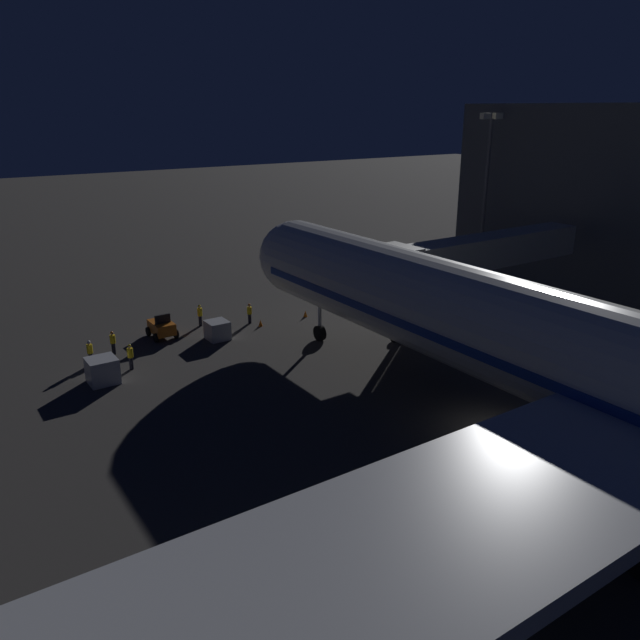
{
  "coord_description": "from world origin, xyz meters",
  "views": [
    {
      "loc": [
        25.32,
        20.5,
        17.1
      ],
      "look_at": [
        3.0,
        -12.72,
        3.5
      ],
      "focal_mm": 35.14,
      "sensor_mm": 36.0,
      "label": 1
    }
  ],
  "objects_px": {
    "apron_floodlight_mast": "(486,183)",
    "ground_crew_near_nose_gear": "(249,312)",
    "traffic_cone_nose_starboard": "(261,323)",
    "ground_crew_by_belt_loader": "(90,352)",
    "ground_crew_by_tug": "(113,342)",
    "traffic_cone_nose_port": "(305,314)",
    "ground_crew_marshaller_fwd": "(130,356)",
    "jet_bridge": "(465,255)",
    "ground_crew_under_port_wing": "(200,314)",
    "baggage_container_near_belt": "(102,371)",
    "baggage_tug_lead": "(162,328)",
    "baggage_container_far_row": "(217,330)"
  },
  "relations": [
    {
      "from": "apron_floodlight_mast",
      "to": "ground_crew_near_nose_gear",
      "type": "distance_m",
      "value": 29.43
    },
    {
      "from": "ground_crew_near_nose_gear",
      "to": "traffic_cone_nose_starboard",
      "type": "bearing_deg",
      "value": 108.21
    },
    {
      "from": "ground_crew_by_belt_loader",
      "to": "ground_crew_by_tug",
      "type": "relative_size",
      "value": 1.02
    },
    {
      "from": "ground_crew_by_tug",
      "to": "traffic_cone_nose_port",
      "type": "xyz_separation_m",
      "value": [
        -16.31,
        0.5,
        -0.7
      ]
    },
    {
      "from": "ground_crew_marshaller_fwd",
      "to": "traffic_cone_nose_port",
      "type": "bearing_deg",
      "value": -169.56
    },
    {
      "from": "traffic_cone_nose_port",
      "to": "jet_bridge",
      "type": "bearing_deg",
      "value": 136.43
    },
    {
      "from": "ground_crew_under_port_wing",
      "to": "traffic_cone_nose_port",
      "type": "xyz_separation_m",
      "value": [
        -8.48,
        2.84,
        -0.73
      ]
    },
    {
      "from": "ground_crew_by_tug",
      "to": "ground_crew_under_port_wing",
      "type": "bearing_deg",
      "value": -163.33
    },
    {
      "from": "baggage_container_near_belt",
      "to": "ground_crew_near_nose_gear",
      "type": "relative_size",
      "value": 1.09
    },
    {
      "from": "jet_bridge",
      "to": "ground_crew_by_belt_loader",
      "type": "xyz_separation_m",
      "value": [
        27.69,
        -8.4,
        -4.93
      ]
    },
    {
      "from": "baggage_tug_lead",
      "to": "ground_crew_under_port_wing",
      "type": "relative_size",
      "value": 1.36
    },
    {
      "from": "traffic_cone_nose_starboard",
      "to": "ground_crew_marshaller_fwd",
      "type": "bearing_deg",
      "value": 14.21
    },
    {
      "from": "ground_crew_by_belt_loader",
      "to": "ground_crew_marshaller_fwd",
      "type": "bearing_deg",
      "value": 131.41
    },
    {
      "from": "jet_bridge",
      "to": "ground_crew_under_port_wing",
      "type": "relative_size",
      "value": 11.94
    },
    {
      "from": "baggage_container_far_row",
      "to": "ground_crew_by_belt_loader",
      "type": "height_order",
      "value": "ground_crew_by_belt_loader"
    },
    {
      "from": "baggage_tug_lead",
      "to": "traffic_cone_nose_port",
      "type": "bearing_deg",
      "value": 170.41
    },
    {
      "from": "baggage_container_far_row",
      "to": "ground_crew_by_belt_loader",
      "type": "bearing_deg",
      "value": -1.28
    },
    {
      "from": "baggage_tug_lead",
      "to": "ground_crew_near_nose_gear",
      "type": "relative_size",
      "value": 1.45
    },
    {
      "from": "ground_crew_under_port_wing",
      "to": "traffic_cone_nose_starboard",
      "type": "height_order",
      "value": "ground_crew_under_port_wing"
    },
    {
      "from": "jet_bridge",
      "to": "baggage_tug_lead",
      "type": "xyz_separation_m",
      "value": [
        21.53,
        -11.04,
        -5.15
      ]
    },
    {
      "from": "baggage_container_near_belt",
      "to": "ground_crew_by_tug",
      "type": "xyz_separation_m",
      "value": [
        -2.06,
        -4.6,
        0.13
      ]
    },
    {
      "from": "baggage_container_near_belt",
      "to": "ground_crew_by_tug",
      "type": "relative_size",
      "value": 1.05
    },
    {
      "from": "jet_bridge",
      "to": "traffic_cone_nose_port",
      "type": "distance_m",
      "value": 14.24
    },
    {
      "from": "baggage_tug_lead",
      "to": "ground_crew_by_belt_loader",
      "type": "height_order",
      "value": "baggage_tug_lead"
    },
    {
      "from": "ground_crew_by_belt_loader",
      "to": "traffic_cone_nose_starboard",
      "type": "distance_m",
      "value": 13.85
    },
    {
      "from": "jet_bridge",
      "to": "ground_crew_by_belt_loader",
      "type": "height_order",
      "value": "jet_bridge"
    },
    {
      "from": "baggage_container_far_row",
      "to": "ground_crew_by_tug",
      "type": "distance_m",
      "value": 7.78
    },
    {
      "from": "jet_bridge",
      "to": "apron_floodlight_mast",
      "type": "bearing_deg",
      "value": -142.33
    },
    {
      "from": "ground_crew_near_nose_gear",
      "to": "baggage_container_far_row",
      "type": "bearing_deg",
      "value": 27.18
    },
    {
      "from": "ground_crew_near_nose_gear",
      "to": "traffic_cone_nose_port",
      "type": "bearing_deg",
      "value": 166.31
    },
    {
      "from": "baggage_container_far_row",
      "to": "ground_crew_near_nose_gear",
      "type": "relative_size",
      "value": 0.99
    },
    {
      "from": "ground_crew_by_belt_loader",
      "to": "baggage_container_far_row",
      "type": "bearing_deg",
      "value": 178.72
    },
    {
      "from": "baggage_container_near_belt",
      "to": "traffic_cone_nose_port",
      "type": "xyz_separation_m",
      "value": [
        -18.36,
        -4.1,
        -0.57
      ]
    },
    {
      "from": "jet_bridge",
      "to": "baggage_container_far_row",
      "type": "height_order",
      "value": "jet_bridge"
    },
    {
      "from": "jet_bridge",
      "to": "ground_crew_by_tug",
      "type": "distance_m",
      "value": 27.91
    },
    {
      "from": "jet_bridge",
      "to": "baggage_container_far_row",
      "type": "bearing_deg",
      "value": -24.33
    },
    {
      "from": "baggage_container_far_row",
      "to": "jet_bridge",
      "type": "bearing_deg",
      "value": 155.67
    },
    {
      "from": "apron_floodlight_mast",
      "to": "baggage_tug_lead",
      "type": "distance_m",
      "value": 36.48
    },
    {
      "from": "ground_crew_by_belt_loader",
      "to": "baggage_container_near_belt",
      "type": "bearing_deg",
      "value": 87.7
    },
    {
      "from": "ground_crew_marshaller_fwd",
      "to": "traffic_cone_nose_port",
      "type": "height_order",
      "value": "ground_crew_marshaller_fwd"
    },
    {
      "from": "baggage_container_near_belt",
      "to": "ground_crew_by_belt_loader",
      "type": "xyz_separation_m",
      "value": [
        -0.14,
        -3.5,
        0.15
      ]
    },
    {
      "from": "ground_crew_by_belt_loader",
      "to": "ground_crew_under_port_wing",
      "type": "bearing_deg",
      "value": -160.52
    },
    {
      "from": "baggage_tug_lead",
      "to": "ground_crew_by_belt_loader",
      "type": "bearing_deg",
      "value": 23.2
    },
    {
      "from": "baggage_container_far_row",
      "to": "ground_crew_marshaller_fwd",
      "type": "height_order",
      "value": "ground_crew_marshaller_fwd"
    },
    {
      "from": "baggage_container_near_belt",
      "to": "ground_crew_by_belt_loader",
      "type": "distance_m",
      "value": 3.5
    },
    {
      "from": "apron_floodlight_mast",
      "to": "baggage_container_near_belt",
      "type": "bearing_deg",
      "value": 7.89
    },
    {
      "from": "jet_bridge",
      "to": "baggage_container_near_belt",
      "type": "relative_size",
      "value": 11.7
    },
    {
      "from": "baggage_container_far_row",
      "to": "traffic_cone_nose_port",
      "type": "distance_m",
      "value": 8.69
    },
    {
      "from": "baggage_tug_lead",
      "to": "ground_crew_marshaller_fwd",
      "type": "bearing_deg",
      "value": 50.88
    },
    {
      "from": "apron_floodlight_mast",
      "to": "ground_crew_under_port_wing",
      "type": "height_order",
      "value": "apron_floodlight_mast"
    }
  ]
}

